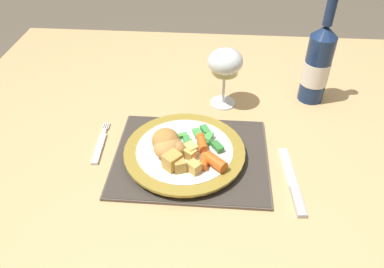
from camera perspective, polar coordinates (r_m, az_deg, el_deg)
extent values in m
cube|color=tan|center=(0.88, 2.69, 0.87)|extent=(1.26, 0.95, 0.04)
cube|color=tan|center=(1.55, -18.72, 0.89)|extent=(0.06, 0.06, 0.70)
cube|color=tan|center=(1.54, 24.72, -1.20)|extent=(0.06, 0.06, 0.70)
cube|color=brown|center=(0.77, -0.17, -3.53)|extent=(0.31, 0.25, 0.01)
cube|color=#3C352E|center=(0.77, -0.17, -3.34)|extent=(0.31, 0.25, 0.00)
cylinder|color=white|center=(0.76, -1.14, -3.05)|extent=(0.20, 0.20, 0.01)
cylinder|color=olive|center=(0.76, -1.15, -2.55)|extent=(0.25, 0.25, 0.01)
cylinder|color=white|center=(0.76, -1.15, -2.35)|extent=(0.20, 0.20, 0.00)
ellipsoid|color=#B77F3D|center=(0.74, -4.03, -1.00)|extent=(0.07, 0.07, 0.04)
ellipsoid|color=tan|center=(0.74, -3.73, -1.86)|extent=(0.07, 0.08, 0.04)
ellipsoid|color=tan|center=(0.73, -3.01, -2.11)|extent=(0.06, 0.06, 0.03)
ellipsoid|color=#B77F3D|center=(0.75, -3.93, -1.08)|extent=(0.07, 0.07, 0.03)
cube|color=#4CA84C|center=(0.78, 1.62, -0.48)|extent=(0.02, 0.02, 0.01)
cube|color=green|center=(0.77, -0.79, -0.97)|extent=(0.02, 0.03, 0.01)
cube|color=green|center=(0.79, 2.02, 0.67)|extent=(0.02, 0.03, 0.01)
cube|color=#4CA84C|center=(0.79, 0.79, 0.12)|extent=(0.02, 0.03, 0.01)
cube|color=#4CA84C|center=(0.78, -1.42, -0.26)|extent=(0.02, 0.02, 0.01)
cube|color=#338438|center=(0.75, 3.90, -1.90)|extent=(0.03, 0.03, 0.01)
cube|color=green|center=(0.76, 1.94, -1.28)|extent=(0.03, 0.03, 0.01)
cube|color=#4CA84C|center=(0.77, 2.39, -0.47)|extent=(0.02, 0.03, 0.01)
cylinder|color=orange|center=(0.71, 3.59, -4.25)|extent=(0.05, 0.05, 0.02)
cylinder|color=orange|center=(0.76, 1.55, -1.34)|extent=(0.03, 0.05, 0.02)
cylinder|color=orange|center=(0.72, 1.82, -4.20)|extent=(0.02, 0.04, 0.02)
cube|color=silver|center=(0.82, -13.97, -2.16)|extent=(0.02, 0.10, 0.01)
cube|color=silver|center=(0.86, -13.21, 0.34)|extent=(0.01, 0.02, 0.01)
cube|color=silver|center=(0.87, -12.57, 1.17)|extent=(0.00, 0.02, 0.00)
cube|color=silver|center=(0.87, -12.83, 1.17)|extent=(0.00, 0.02, 0.00)
cube|color=silver|center=(0.87, -13.08, 1.18)|extent=(0.00, 0.02, 0.00)
cube|color=silver|center=(0.87, -13.34, 1.18)|extent=(0.00, 0.02, 0.00)
cube|color=silver|center=(0.78, 14.37, -4.93)|extent=(0.03, 0.11, 0.00)
cube|color=#B2B2B7|center=(0.72, 15.84, -9.85)|extent=(0.02, 0.07, 0.01)
cylinder|color=silver|center=(0.93, 4.70, 4.77)|extent=(0.06, 0.06, 0.00)
cylinder|color=silver|center=(0.91, 4.85, 7.02)|extent=(0.01, 0.01, 0.08)
ellipsoid|color=silver|center=(0.87, 5.10, 10.97)|extent=(0.08, 0.08, 0.06)
cylinder|color=#E0D684|center=(0.88, 5.03, 9.95)|extent=(0.06, 0.06, 0.02)
cylinder|color=navy|center=(0.95, 18.41, 9.33)|extent=(0.06, 0.06, 0.17)
cone|color=navy|center=(0.91, 19.68, 14.57)|extent=(0.06, 0.06, 0.03)
cylinder|color=navy|center=(0.89, 20.40, 17.42)|extent=(0.02, 0.02, 0.07)
cylinder|color=white|center=(0.95, 18.31, 8.90)|extent=(0.06, 0.06, 0.06)
cube|color=gold|center=(0.71, -3.02, -4.12)|extent=(0.04, 0.04, 0.03)
cube|color=gold|center=(0.71, -1.96, -4.71)|extent=(0.03, 0.03, 0.02)
cube|color=#DBB256|center=(0.73, -0.28, -3.10)|extent=(0.03, 0.03, 0.02)
cube|color=#DBB256|center=(0.71, -3.04, -4.35)|extent=(0.02, 0.03, 0.02)
cube|color=#E5BC66|center=(0.74, -0.17, -2.42)|extent=(0.03, 0.03, 0.02)
cube|color=#DBB256|center=(0.70, 0.33, -5.08)|extent=(0.03, 0.03, 0.02)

